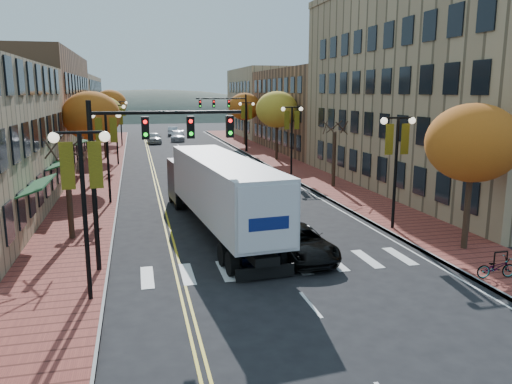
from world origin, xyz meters
TOP-DOWN VIEW (x-y plane):
  - ground at (0.00, 0.00)m, footprint 200.00×200.00m
  - sidewalk_left at (-9.00, 32.50)m, footprint 4.00×85.00m
  - sidewalk_right at (9.00, 32.50)m, footprint 4.00×85.00m
  - building_left_mid at (-17.00, 36.00)m, footprint 12.00×24.00m
  - building_left_far at (-17.00, 61.00)m, footprint 12.00×26.00m
  - building_right_near at (18.50, 16.00)m, footprint 15.00×28.00m
  - building_right_mid at (18.50, 42.00)m, footprint 15.00×24.00m
  - building_right_far at (18.50, 64.00)m, footprint 15.00×20.00m
  - tree_left_a at (-9.00, 8.00)m, footprint 0.28×0.28m
  - tree_left_b at (-9.00, 24.00)m, footprint 4.48×4.48m
  - tree_left_c at (-9.00, 40.00)m, footprint 4.16×4.16m
  - tree_left_d at (-9.00, 58.00)m, footprint 4.61×4.61m
  - tree_right_a at (9.00, 2.00)m, footprint 4.16×4.16m
  - tree_right_b at (9.00, 18.00)m, footprint 0.28×0.28m
  - tree_right_c at (9.00, 34.00)m, footprint 4.48×4.48m
  - tree_right_d at (9.00, 50.00)m, footprint 4.35×4.35m
  - lamp_left_a at (-7.50, 0.00)m, footprint 1.96×0.36m
  - lamp_left_b at (-7.50, 16.00)m, footprint 1.96×0.36m
  - lamp_left_c at (-7.50, 34.00)m, footprint 1.96×0.36m
  - lamp_left_d at (-7.50, 52.00)m, footprint 1.96×0.36m
  - lamp_right_a at (7.50, 6.00)m, footprint 1.96×0.36m
  - lamp_right_b at (7.50, 24.00)m, footprint 1.96×0.36m
  - lamp_right_c at (7.50, 42.00)m, footprint 1.96×0.36m
  - traffic_mast_near at (-5.48, 3.00)m, footprint 6.10×0.35m
  - traffic_mast_far at (5.48, 42.00)m, footprint 6.10×0.34m
  - semi_truck at (-1.69, 8.07)m, footprint 4.08×16.40m
  - navy_sedan at (-0.50, 4.01)m, footprint 2.42×5.49m
  - black_suv at (1.20, 2.89)m, footprint 2.60×5.18m
  - car_far_white at (-3.10, 55.77)m, footprint 2.05×4.73m
  - car_far_silver at (0.50, 58.50)m, footprint 2.53×5.24m
  - car_far_oncoming at (0.50, 68.18)m, footprint 2.03×4.70m
  - bicycle at (7.80, -1.62)m, footprint 1.65×0.72m

SIDE VIEW (x-z plane):
  - ground at x=0.00m, z-range 0.00..0.00m
  - sidewalk_left at x=-9.00m, z-range 0.00..0.15m
  - sidewalk_right at x=9.00m, z-range 0.00..0.15m
  - bicycle at x=7.80m, z-range 0.15..0.99m
  - black_suv at x=1.20m, z-range 0.00..1.41m
  - car_far_silver at x=0.50m, z-range 0.00..1.47m
  - car_far_oncoming at x=0.50m, z-range 0.00..1.51m
  - car_far_white at x=-3.10m, z-range 0.00..1.59m
  - navy_sedan at x=-0.50m, z-range 0.00..1.75m
  - tree_left_a at x=-9.00m, z-range 0.15..4.35m
  - tree_right_b at x=9.00m, z-range 0.15..4.35m
  - semi_truck at x=-1.69m, z-range 0.34..4.40m
  - lamp_left_a at x=-7.50m, z-range 1.27..7.32m
  - lamp_left_b at x=-7.50m, z-range 1.27..7.32m
  - lamp_left_c at x=-7.50m, z-range 1.27..7.32m
  - lamp_left_d at x=-7.50m, z-range 1.27..7.32m
  - lamp_right_a at x=7.50m, z-range 1.27..7.32m
  - lamp_right_b at x=7.50m, z-range 1.27..7.32m
  - lamp_right_c at x=7.50m, z-range 1.27..7.32m
  - building_left_far at x=-17.00m, z-range 0.00..9.50m
  - traffic_mast_near at x=-5.48m, z-range 1.42..8.42m
  - traffic_mast_far at x=5.48m, z-range 1.42..8.42m
  - building_right_mid at x=18.50m, z-range 0.00..10.00m
  - tree_left_c at x=-9.00m, z-range 1.71..8.40m
  - tree_right_a at x=9.00m, z-range 1.71..8.40m
  - tree_right_d at x=9.00m, z-range 1.79..8.79m
  - tree_left_b at x=-9.00m, z-range 1.84..9.05m
  - tree_right_c at x=9.00m, z-range 1.84..9.05m
  - building_left_mid at x=-17.00m, z-range 0.00..11.00m
  - building_right_far at x=18.50m, z-range 0.00..11.00m
  - tree_left_d at x=-9.00m, z-range 1.89..9.31m
  - building_right_near at x=18.50m, z-range 0.00..15.00m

